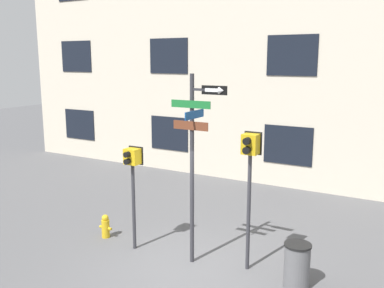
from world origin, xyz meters
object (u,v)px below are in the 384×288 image
(pedestrian_signal_left, at_px, (133,170))
(trash_bin, at_px, (297,265))
(pedestrian_signal_right, at_px, (250,163))
(fire_hydrant, at_px, (106,226))
(street_sign_pole, at_px, (194,153))

(pedestrian_signal_left, xyz_separation_m, trash_bin, (3.80, 0.17, -1.46))
(pedestrian_signal_right, bearing_deg, fire_hydrant, -176.49)
(pedestrian_signal_left, height_order, fire_hydrant, pedestrian_signal_left)
(pedestrian_signal_right, height_order, fire_hydrant, pedestrian_signal_right)
(pedestrian_signal_left, xyz_separation_m, pedestrian_signal_right, (2.69, 0.38, 0.39))
(pedestrian_signal_left, xyz_separation_m, fire_hydrant, (-1.02, 0.16, -1.62))
(street_sign_pole, bearing_deg, trash_bin, 2.10)
(street_sign_pole, relative_size, pedestrian_signal_left, 1.68)
(pedestrian_signal_left, relative_size, trash_bin, 2.71)
(fire_hydrant, relative_size, trash_bin, 0.66)
(pedestrian_signal_right, distance_m, fire_hydrant, 4.22)
(street_sign_pole, xyz_separation_m, trash_bin, (2.24, 0.08, -2.01))
(fire_hydrant, bearing_deg, pedestrian_signal_left, -8.71)
(street_sign_pole, distance_m, pedestrian_signal_right, 1.17)
(pedestrian_signal_right, xyz_separation_m, trash_bin, (1.12, -0.21, -1.85))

